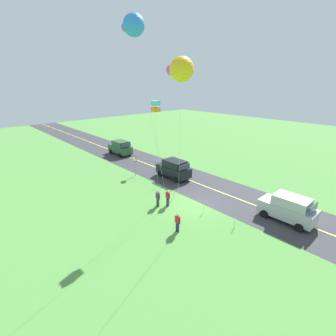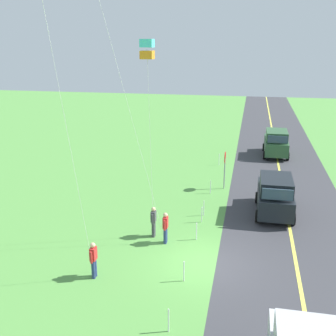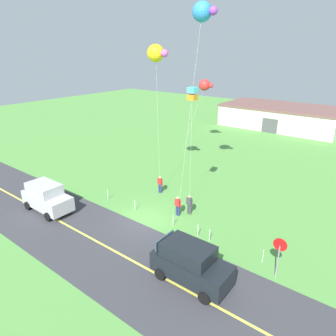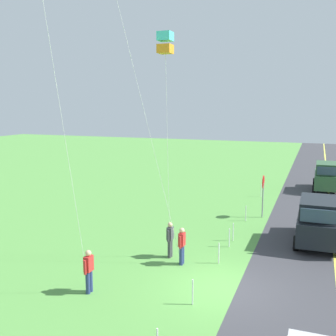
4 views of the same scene
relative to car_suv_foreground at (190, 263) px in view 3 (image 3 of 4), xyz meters
The scene contains 20 objects.
ground_plane 7.23m from the car_suv_foreground, 153.00° to the left, with size 120.00×120.00×0.10m, color #549342.
asphalt_road 6.50m from the car_suv_foreground, behind, with size 120.00×7.00×0.00m, color #38383D.
road_centre_stripe 6.50m from the car_suv_foreground, behind, with size 120.00×0.16×0.00m, color #E5E04C.
car_suv_foreground is the anchor object (origin of this frame).
car_parked_west_near 13.47m from the car_suv_foreground, behind, with size 4.40×2.12×2.24m.
stop_sign 4.87m from the car_suv_foreground, 40.54° to the left, with size 0.76×0.08×2.56m.
person_adult_near 11.40m from the car_suv_foreground, 137.64° to the left, with size 0.58×0.22×1.60m.
person_adult_companion 7.21m from the car_suv_foreground, 131.69° to the left, with size 0.58×0.22×1.60m.
person_child_watcher 7.44m from the car_suv_foreground, 124.58° to the left, with size 0.58×0.22×1.60m.
kite_red_low 16.55m from the car_suv_foreground, 137.63° to the left, with size 1.90×1.61×12.43m.
kite_blue_mid 16.88m from the car_suv_foreground, 121.08° to the left, with size 1.90×4.20×15.18m.
kite_yellow_high 11.08m from the car_suv_foreground, 124.58° to the left, with size 0.56×0.56×9.62m.
kite_green_far 26.42m from the car_suv_foreground, 120.33° to the left, with size 2.28×3.69×8.64m.
warehouse_distant 40.47m from the car_suv_foreground, 102.35° to the left, with size 18.36×10.20×3.50m.
fence_post_0 11.83m from the car_suv_foreground, 160.53° to the left, with size 0.05×0.05×0.90m, color silver.
fence_post_1 8.91m from the car_suv_foreground, 153.68° to the left, with size 0.05×0.05×0.90m, color silver.
fence_post_2 5.76m from the car_suv_foreground, 136.51° to the left, with size 0.05×0.05×0.90m, color silver.
fence_post_3 4.48m from the car_suv_foreground, 117.17° to the left, with size 0.05×0.05×0.90m, color silver.
fence_post_4 4.15m from the car_suv_foreground, 105.65° to the left, with size 0.05×0.05×0.90m, color silver.
fence_post_5 4.76m from the car_suv_foreground, 56.76° to the left, with size 0.05×0.05×0.90m, color silver.
Camera 3 is at (13.82, -14.84, 11.98)m, focal length 32.91 mm.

